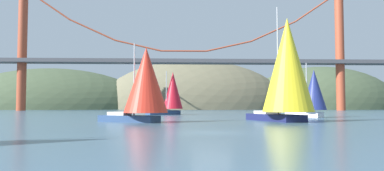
{
  "coord_description": "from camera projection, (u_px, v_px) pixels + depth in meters",
  "views": [
    {
      "loc": [
        -2.2,
        -23.3,
        1.72
      ],
      "look_at": [
        0.0,
        30.58,
        4.57
      ],
      "focal_mm": 34.77,
      "sensor_mm": 36.0,
      "label": 1
    }
  ],
  "objects": [
    {
      "name": "ground_plane",
      "position": [
        212.0,
        133.0,
        23.25
      ],
      "size": [
        360.0,
        360.0,
        0.0
      ],
      "primitive_type": "plane",
      "color": "#426075"
    },
    {
      "name": "headland_left",
      "position": [
        51.0,
        109.0,
        155.71
      ],
      "size": [
        82.79,
        44.0,
        34.3
      ],
      "primitive_type": "ellipsoid",
      "color": "#425138",
      "rests_on": "ground_plane"
    },
    {
      "name": "headland_right",
      "position": [
        321.0,
        109.0,
        160.39
      ],
      "size": [
        67.77,
        44.0,
        36.64
      ],
      "primitive_type": "ellipsoid",
      "color": "#425138",
      "rests_on": "ground_plane"
    },
    {
      "name": "headland_center",
      "position": [
        194.0,
        109.0,
        158.15
      ],
      "size": [
        81.27,
        44.0,
        41.7
      ],
      "primitive_type": "ellipsoid",
      "color": "#6B664C",
      "rests_on": "ground_plane"
    },
    {
      "name": "suspension_bridge",
      "position": [
        184.0,
        57.0,
        118.95
      ],
      "size": [
        137.9,
        6.0,
        39.03
      ],
      "color": "#A34228",
      "rests_on": "ground_plane"
    },
    {
      "name": "sailboat_crimson_sail",
      "position": [
        172.0,
        92.0,
        67.6
      ],
      "size": [
        7.33,
        6.05,
        7.87
      ],
      "color": "navy",
      "rests_on": "ground_plane"
    },
    {
      "name": "sailboat_yellow_sail",
      "position": [
        287.0,
        68.0,
        38.39
      ],
      "size": [
        6.57,
        10.18,
        12.34
      ],
      "color": "#191E4C",
      "rests_on": "ground_plane"
    },
    {
      "name": "sailboat_navy_sail",
      "position": [
        313.0,
        92.0,
        52.06
      ],
      "size": [
        5.45,
        6.61,
        7.72
      ],
      "color": "white",
      "rests_on": "ground_plane"
    },
    {
      "name": "sailboat_scarlet_sail",
      "position": [
        145.0,
        83.0,
        36.96
      ],
      "size": [
        8.13,
        6.49,
        8.02
      ],
      "color": "navy",
      "rests_on": "ground_plane"
    }
  ]
}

